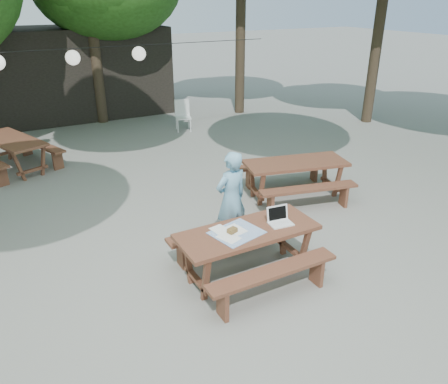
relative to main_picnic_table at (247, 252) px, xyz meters
The scene contains 10 objects.
ground 0.91m from the main_picnic_table, 148.95° to the left, with size 80.00×80.00×0.00m, color slate.
pavilion 10.98m from the main_picnic_table, 91.10° to the left, with size 6.00×3.00×2.80m, color black.
main_picnic_table is the anchor object (origin of this frame).
picnic_table_ne 2.93m from the main_picnic_table, 39.93° to the left, with size 2.22×1.98×0.75m.
picnic_table_far_w 6.71m from the main_picnic_table, 112.44° to the left, with size 2.15×2.34×0.75m.
woman 1.03m from the main_picnic_table, 74.88° to the left, with size 0.58×0.38×1.58m, color #70ABCD.
plastic_chair 7.61m from the main_picnic_table, 73.36° to the left, with size 0.55×0.55×0.90m.
laptop 0.66m from the main_picnic_table, ahead, with size 0.36×0.29×0.24m.
tabletop_clutter 0.42m from the main_picnic_table, behind, with size 0.76×0.68×0.08m.
paper_lanterns 6.80m from the main_picnic_table, 97.94° to the left, with size 9.00×0.34×0.38m.
Camera 1 is at (-2.12, -4.95, 3.74)m, focal length 35.00 mm.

